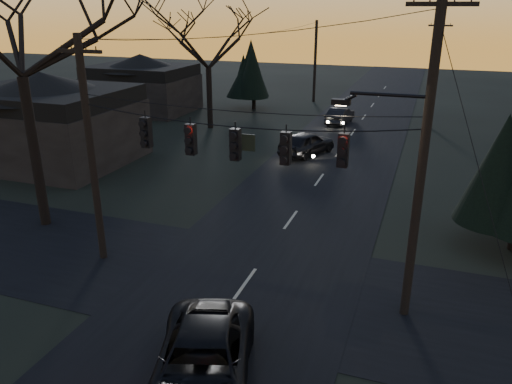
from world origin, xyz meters
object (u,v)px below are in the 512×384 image
(utility_pole_far_r, at_px, (428,127))
(utility_pole_far_l, at_px, (314,102))
(sedan_oncoming_a, at_px, (307,143))
(utility_pole_right, at_px, (404,313))
(utility_pole_left, at_px, (104,257))
(suv_near, at_px, (202,365))
(bare_tree_left, at_px, (11,8))
(sedan_oncoming_b, at_px, (340,116))

(utility_pole_far_r, height_order, utility_pole_far_l, utility_pole_far_r)
(sedan_oncoming_a, bearing_deg, utility_pole_right, 136.57)
(utility_pole_right, xyz_separation_m, utility_pole_left, (-11.50, 0.00, 0.00))
(suv_near, bearing_deg, bare_tree_left, 130.39)
(utility_pole_right, relative_size, utility_pole_left, 1.18)
(sedan_oncoming_a, height_order, sedan_oncoming_b, sedan_oncoming_a)
(utility_pole_left, height_order, suv_near, utility_pole_left)
(bare_tree_left, bearing_deg, utility_pole_right, -6.73)
(bare_tree_left, bearing_deg, utility_pole_far_r, 58.58)
(utility_pole_far_r, bearing_deg, utility_pole_right, -90.00)
(utility_pole_right, xyz_separation_m, sedan_oncoming_b, (-7.08, 26.79, 0.66))
(sedan_oncoming_a, bearing_deg, utility_pole_far_l, -55.38)
(bare_tree_left, bearing_deg, utility_pole_left, -22.91)
(utility_pole_far_l, bearing_deg, utility_pole_far_r, -34.82)
(bare_tree_left, relative_size, sedan_oncoming_b, 3.30)
(utility_pole_far_r, height_order, suv_near, utility_pole_far_r)
(suv_near, distance_m, sedan_oncoming_a, 22.23)
(utility_pole_left, bearing_deg, bare_tree_left, 157.09)
(utility_pole_far_r, distance_m, suv_near, 33.58)
(sedan_oncoming_b, bearing_deg, utility_pole_right, 111.97)
(suv_near, bearing_deg, sedan_oncoming_b, 76.97)
(utility_pole_right, bearing_deg, sedan_oncoming_a, 113.88)
(utility_pole_left, bearing_deg, sedan_oncoming_b, 80.63)
(utility_pole_right, relative_size, sedan_oncoming_a, 2.21)
(utility_pole_far_l, height_order, sedan_oncoming_a, utility_pole_far_l)
(utility_pole_far_r, xyz_separation_m, bare_tree_left, (-15.95, -26.12, 9.26))
(utility_pole_far_r, distance_m, utility_pole_far_l, 14.01)
(utility_pole_far_r, bearing_deg, bare_tree_left, -121.42)
(suv_near, relative_size, sedan_oncoming_b, 1.34)
(bare_tree_left, height_order, sedan_oncoming_a, bare_tree_left)
(utility_pole_right, height_order, suv_near, utility_pole_right)
(utility_pole_far_r, height_order, sedan_oncoming_a, utility_pole_far_r)
(utility_pole_right, relative_size, utility_pole_far_r, 1.18)
(utility_pole_left, xyz_separation_m, sedan_oncoming_a, (4.05, 16.82, 0.77))
(utility_pole_left, xyz_separation_m, bare_tree_left, (-4.45, 1.88, 9.26))
(utility_pole_far_l, bearing_deg, utility_pole_right, -72.28)
(utility_pole_far_r, xyz_separation_m, suv_near, (-4.70, -33.24, 0.75))
(bare_tree_left, height_order, suv_near, bare_tree_left)
(utility_pole_right, height_order, sedan_oncoming_a, utility_pole_right)
(sedan_oncoming_b, bearing_deg, utility_pole_far_r, -163.16)
(utility_pole_far_r, height_order, bare_tree_left, bare_tree_left)
(suv_near, relative_size, sedan_oncoming_a, 1.19)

